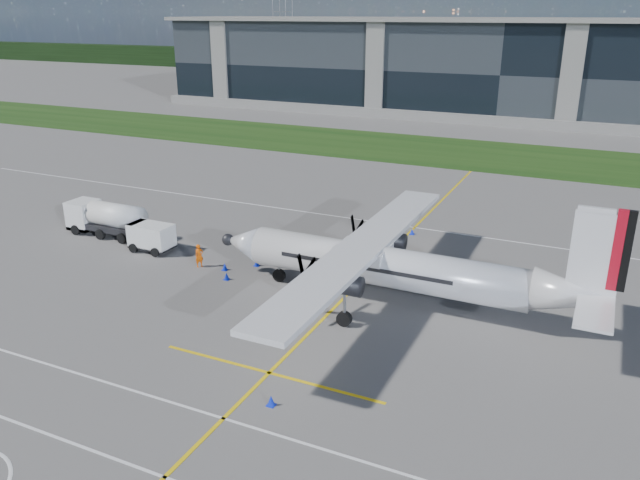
{
  "coord_description": "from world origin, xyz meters",
  "views": [
    {
      "loc": [
        16.37,
        -28.69,
        16.52
      ],
      "look_at": [
        1.01,
        4.08,
        3.23
      ],
      "focal_mm": 35.0,
      "sensor_mm": 36.0,
      "label": 1
    }
  ],
  "objects_px": {
    "turboprop_aircraft": "(399,246)",
    "safety_cone_nose_stbd": "(257,262)",
    "pylon_west": "(283,17)",
    "safety_cone_portwing": "(271,401)",
    "fuel_tanker_truck": "(102,218)",
    "baggage_tug": "(152,238)",
    "ground_crew_person": "(199,254)",
    "safety_cone_stbdwing": "(412,231)",
    "safety_cone_nose_port": "(227,276)",
    "safety_cone_fwd": "(225,267)"
  },
  "relations": [
    {
      "from": "turboprop_aircraft",
      "to": "safety_cone_portwing",
      "type": "distance_m",
      "value": 12.74
    },
    {
      "from": "ground_crew_person",
      "to": "safety_cone_fwd",
      "type": "height_order",
      "value": "ground_crew_person"
    },
    {
      "from": "safety_cone_fwd",
      "to": "safety_cone_nose_stbd",
      "type": "xyz_separation_m",
      "value": [
        1.58,
        1.56,
        0.0
      ]
    },
    {
      "from": "pylon_west",
      "to": "baggage_tug",
      "type": "bearing_deg",
      "value": -65.21
    },
    {
      "from": "baggage_tug",
      "to": "safety_cone_nose_stbd",
      "type": "relative_size",
      "value": 6.71
    },
    {
      "from": "safety_cone_nose_stbd",
      "to": "turboprop_aircraft",
      "type": "bearing_deg",
      "value": -8.82
    },
    {
      "from": "turboprop_aircraft",
      "to": "safety_cone_nose_stbd",
      "type": "bearing_deg",
      "value": 171.18
    },
    {
      "from": "ground_crew_person",
      "to": "safety_cone_stbdwing",
      "type": "height_order",
      "value": "ground_crew_person"
    },
    {
      "from": "safety_cone_nose_stbd",
      "to": "safety_cone_nose_port",
      "type": "relative_size",
      "value": 1.0
    },
    {
      "from": "safety_cone_portwing",
      "to": "safety_cone_nose_port",
      "type": "height_order",
      "value": "same"
    },
    {
      "from": "fuel_tanker_truck",
      "to": "safety_cone_nose_stbd",
      "type": "relative_size",
      "value": 14.3
    },
    {
      "from": "pylon_west",
      "to": "safety_cone_nose_stbd",
      "type": "relative_size",
      "value": 60.0
    },
    {
      "from": "safety_cone_stbdwing",
      "to": "safety_cone_nose_stbd",
      "type": "distance_m",
      "value": 13.33
    },
    {
      "from": "pylon_west",
      "to": "safety_cone_stbdwing",
      "type": "height_order",
      "value": "pylon_west"
    },
    {
      "from": "baggage_tug",
      "to": "safety_cone_nose_port",
      "type": "distance_m",
      "value": 8.2
    },
    {
      "from": "pylon_west",
      "to": "safety_cone_portwing",
      "type": "xyz_separation_m",
      "value": [
        84.4,
        -158.28,
        -14.75
      ]
    },
    {
      "from": "fuel_tanker_truck",
      "to": "safety_cone_portwing",
      "type": "bearing_deg",
      "value": -31.74
    },
    {
      "from": "pylon_west",
      "to": "fuel_tanker_truck",
      "type": "height_order",
      "value": "pylon_west"
    },
    {
      "from": "baggage_tug",
      "to": "safety_cone_fwd",
      "type": "height_order",
      "value": "baggage_tug"
    },
    {
      "from": "safety_cone_fwd",
      "to": "safety_cone_nose_port",
      "type": "distance_m",
      "value": 1.65
    },
    {
      "from": "fuel_tanker_truck",
      "to": "safety_cone_portwing",
      "type": "relative_size",
      "value": 14.3
    },
    {
      "from": "pylon_west",
      "to": "safety_cone_portwing",
      "type": "distance_m",
      "value": 179.98
    },
    {
      "from": "safety_cone_stbdwing",
      "to": "turboprop_aircraft",
      "type": "bearing_deg",
      "value": -76.96
    },
    {
      "from": "ground_crew_person",
      "to": "turboprop_aircraft",
      "type": "bearing_deg",
      "value": -59.22
    },
    {
      "from": "safety_cone_stbdwing",
      "to": "pylon_west",
      "type": "bearing_deg",
      "value": 121.93
    },
    {
      "from": "safety_cone_stbdwing",
      "to": "safety_cone_nose_port",
      "type": "bearing_deg",
      "value": -121.42
    },
    {
      "from": "turboprop_aircraft",
      "to": "safety_cone_nose_port",
      "type": "distance_m",
      "value": 11.84
    },
    {
      "from": "safety_cone_portwing",
      "to": "safety_cone_nose_stbd",
      "type": "distance_m",
      "value": 16.4
    },
    {
      "from": "fuel_tanker_truck",
      "to": "safety_cone_portwing",
      "type": "distance_m",
      "value": 27.25
    },
    {
      "from": "ground_crew_person",
      "to": "safety_cone_fwd",
      "type": "xyz_separation_m",
      "value": [
        1.89,
        0.23,
        -0.68
      ]
    },
    {
      "from": "turboprop_aircraft",
      "to": "safety_cone_nose_port",
      "type": "xyz_separation_m",
      "value": [
        -11.25,
        -1.21,
        -3.48
      ]
    },
    {
      "from": "fuel_tanker_truck",
      "to": "ground_crew_person",
      "type": "distance_m",
      "value": 11.05
    },
    {
      "from": "turboprop_aircraft",
      "to": "safety_cone_portwing",
      "type": "xyz_separation_m",
      "value": [
        -1.78,
        -12.13,
        -3.48
      ]
    },
    {
      "from": "safety_cone_fwd",
      "to": "safety_cone_nose_port",
      "type": "relative_size",
      "value": 1.0
    },
    {
      "from": "baggage_tug",
      "to": "safety_cone_nose_stbd",
      "type": "height_order",
      "value": "baggage_tug"
    },
    {
      "from": "fuel_tanker_truck",
      "to": "ground_crew_person",
      "type": "bearing_deg",
      "value": -12.15
    },
    {
      "from": "baggage_tug",
      "to": "safety_cone_stbdwing",
      "type": "distance_m",
      "value": 19.9
    },
    {
      "from": "safety_cone_nose_port",
      "to": "fuel_tanker_truck",
      "type": "bearing_deg",
      "value": 166.02
    },
    {
      "from": "pylon_west",
      "to": "safety_cone_portwing",
      "type": "relative_size",
      "value": 60.0
    },
    {
      "from": "safety_cone_fwd",
      "to": "turboprop_aircraft",
      "type": "bearing_deg",
      "value": -0.45
    },
    {
      "from": "fuel_tanker_truck",
      "to": "baggage_tug",
      "type": "distance_m",
      "value": 5.95
    },
    {
      "from": "safety_cone_stbdwing",
      "to": "safety_cone_fwd",
      "type": "distance_m",
      "value": 15.52
    },
    {
      "from": "pylon_west",
      "to": "safety_cone_stbdwing",
      "type": "distance_m",
      "value": 158.19
    },
    {
      "from": "ground_crew_person",
      "to": "safety_cone_portwing",
      "type": "xyz_separation_m",
      "value": [
        12.36,
        -12.0,
        -0.68
      ]
    },
    {
      "from": "safety_cone_stbdwing",
      "to": "safety_cone_nose_port",
      "type": "xyz_separation_m",
      "value": [
        -8.36,
        -13.69,
        0.0
      ]
    },
    {
      "from": "turboprop_aircraft",
      "to": "safety_cone_fwd",
      "type": "bearing_deg",
      "value": 179.55
    },
    {
      "from": "pylon_west",
      "to": "ground_crew_person",
      "type": "height_order",
      "value": "pylon_west"
    },
    {
      "from": "ground_crew_person",
      "to": "safety_cone_stbdwing",
      "type": "relative_size",
      "value": 3.72
    },
    {
      "from": "safety_cone_nose_stbd",
      "to": "safety_cone_stbdwing",
      "type": "bearing_deg",
      "value": 54.27
    },
    {
      "from": "turboprop_aircraft",
      "to": "baggage_tug",
      "type": "bearing_deg",
      "value": 177.06
    }
  ]
}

